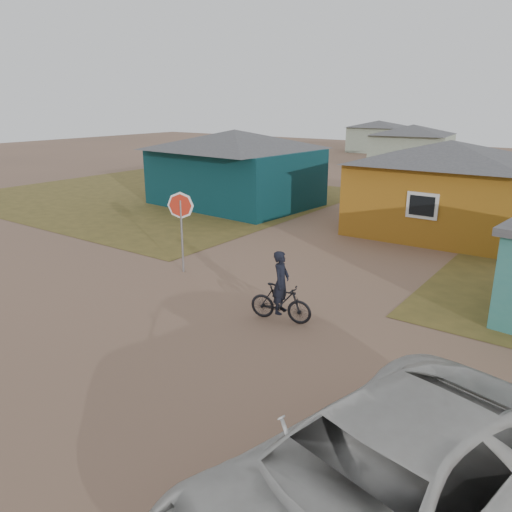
% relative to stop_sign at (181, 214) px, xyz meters
% --- Properties ---
extents(ground, '(120.00, 120.00, 0.00)m').
position_rel_stop_sign_xyz_m(ground, '(2.87, -3.55, -1.95)').
color(ground, brown).
extents(grass_nw, '(20.00, 18.00, 0.00)m').
position_rel_stop_sign_xyz_m(grass_nw, '(-11.13, 9.45, -1.94)').
color(grass_nw, brown).
rests_on(grass_nw, ground).
extents(house_teal, '(8.93, 7.08, 4.00)m').
position_rel_stop_sign_xyz_m(house_teal, '(-5.63, 9.95, 0.10)').
color(house_teal, '#082A30').
rests_on(house_teal, ground).
extents(house_yellow, '(7.72, 6.76, 3.90)m').
position_rel_stop_sign_xyz_m(house_yellow, '(5.37, 10.45, 0.05)').
color(house_yellow, '#9C6218').
rests_on(house_yellow, ground).
extents(house_pale_west, '(7.04, 6.15, 3.60)m').
position_rel_stop_sign_xyz_m(house_pale_west, '(-3.13, 30.45, -0.09)').
color(house_pale_west, gray).
rests_on(house_pale_west, ground).
extents(house_pale_north, '(6.28, 5.81, 3.40)m').
position_rel_stop_sign_xyz_m(house_pale_north, '(-11.13, 42.45, -0.20)').
color(house_pale_north, gray).
rests_on(house_pale_north, ground).
extents(stop_sign, '(0.87, 0.10, 2.68)m').
position_rel_stop_sign_xyz_m(stop_sign, '(0.00, 0.00, 0.00)').
color(stop_sign, gray).
rests_on(stop_sign, ground).
extents(cyclist, '(1.71, 0.80, 1.87)m').
position_rel_stop_sign_xyz_m(cyclist, '(4.74, -1.35, -1.27)').
color(cyclist, black).
rests_on(cyclist, ground).
extents(vehicle, '(4.44, 6.98, 1.79)m').
position_rel_stop_sign_xyz_m(vehicle, '(9.46, -6.42, -1.05)').
color(vehicle, '#B2B1AD').
rests_on(vehicle, ground).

